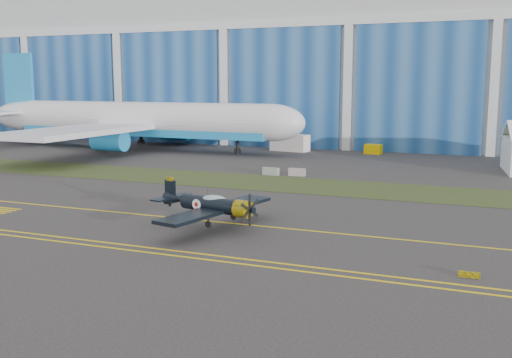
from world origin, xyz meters
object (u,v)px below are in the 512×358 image
at_px(jetliner, 139,82).
at_px(shipping_container, 290,143).
at_px(tug, 373,149).
at_px(warbird, 211,204).

bearing_deg(jetliner, shipping_container, 17.75).
relative_size(jetliner, tug, 25.42).
distance_m(jetliner, shipping_container, 26.50).
relative_size(warbird, jetliner, 0.21).
bearing_deg(warbird, jetliner, 140.30).
relative_size(jetliner, shipping_container, 10.48).
height_order(jetliner, tug, jetliner).
xyz_separation_m(jetliner, shipping_container, (23.57, 7.18, -9.77)).
bearing_deg(jetliner, tug, 13.30).
height_order(jetliner, shipping_container, jetliner).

